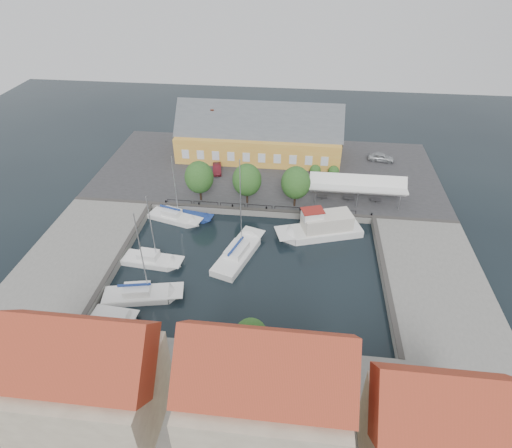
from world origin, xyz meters
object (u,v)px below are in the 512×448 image
Objects in this scene: car_silver at (381,157)px; west_boat_c at (152,261)px; center_sailboat at (238,254)px; trawler at (322,229)px; launch_sw at (114,316)px; warehouse at (256,136)px; west_boat_a at (174,218)px; car_red at (217,169)px; tent_canopy at (358,185)px; launch_nw at (195,218)px; west_boat_d at (141,295)px.

west_boat_c is (-31.73, -29.97, -1.50)m from car_silver.
center_sailboat is 1.32× the size of west_boat_c.
trawler is 2.34× the size of launch_sw.
center_sailboat is at bearing 151.73° from car_silver.
warehouse is 23.00m from west_boat_a.
west_boat_c is at bearing -107.88° from warehouse.
launch_sw is (-1.49, -18.86, -0.18)m from west_boat_a.
launch_sw is at bearing -111.33° from car_red.
warehouse is at bearing 72.12° from west_boat_c.
launch_sw is (-27.55, -25.55, -3.59)m from tent_canopy.
warehouse is at bearing 140.14° from tent_canopy.
warehouse is 5.46× the size of launch_nw.
car_red is 0.32× the size of trawler.
car_silver is 34.68m from launch_nw.
car_silver is 23.91m from trawler.
west_boat_d reaches higher than car_silver.
west_boat_c is (-9.73, -30.17, -4.17)m from warehouse.
west_boat_c reaches higher than tent_canopy.
west_boat_d is at bearing -103.95° from warehouse.
west_boat_a is 2.99m from launch_nw.
warehouse is 41.13m from launch_sw.
car_red is 0.28× the size of center_sailboat.
tent_canopy is 14.82m from car_silver.
car_red is at bearing 85.61° from launch_nw.
launch_sw is at bearing -121.39° from west_boat_d.
center_sailboat is 2.67× the size of launch_sw.
west_boat_d is at bearing -108.54° from car_red.
launch_nw is (3.15, 10.41, -0.17)m from west_boat_c.
trawler is at bearing -6.11° from launch_nw.
west_boat_d is at bearing -144.86° from trawler.
west_boat_d is 3.77m from launch_sw.
car_silver is 47.53m from west_boat_d.
west_boat_a reaches higher than launch_sw.
west_boat_d is (-9.92, -8.48, -0.09)m from center_sailboat.
launch_sw reaches higher than launch_nw.
west_boat_c is (-26.33, -16.31, -3.42)m from tent_canopy.
tent_canopy is 3.12× the size of car_silver.
launch_nw is at bearing -106.28° from car_red.
tent_canopy is 21.19m from center_sailboat.
launch_sw is (-22.55, -17.70, -0.93)m from trawler.
west_boat_a is 15.66m from west_boat_d.
center_sailboat reaches higher than car_red.
car_silver is 0.41× the size of west_boat_a.
car_silver is at bearing 49.96° from launch_sw.
west_boat_c is (-0.27, -9.62, -0.01)m from west_boat_a.
center_sailboat reaches higher than warehouse.
warehouse is 24.85m from trawler.
launch_nw is (-6.59, -19.76, -4.34)m from warehouse.
car_silver is at bearing 43.37° from west_boat_c.
car_silver is 0.86× the size of launch_sw.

